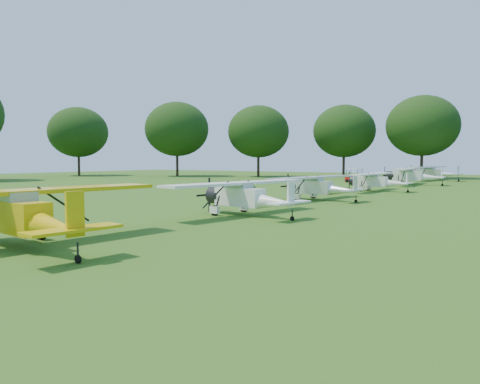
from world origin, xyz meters
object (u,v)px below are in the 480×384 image
(aircraft_3, at_px, (246,194))
(aircraft_4, at_px, (319,185))
(aircraft_2, at_px, (23,212))
(aircraft_5, at_px, (376,180))
(golf_cart, at_px, (354,178))
(aircraft_6, at_px, (412,174))
(aircraft_7, at_px, (433,172))

(aircraft_3, relative_size, aircraft_4, 1.03)
(aircraft_2, relative_size, aircraft_5, 1.17)
(aircraft_3, height_order, golf_cart, aircraft_3)
(aircraft_2, relative_size, aircraft_3, 1.10)
(aircraft_6, xyz_separation_m, golf_cart, (-7.62, 2.16, -0.63))
(aircraft_6, relative_size, aircraft_7, 0.98)
(aircraft_6, bearing_deg, golf_cart, 159.64)
(aircraft_4, bearing_deg, aircraft_6, 95.99)
(aircraft_4, relative_size, aircraft_6, 0.89)
(aircraft_4, bearing_deg, aircraft_7, 96.73)
(aircraft_3, relative_size, aircraft_6, 0.92)
(golf_cart, bearing_deg, aircraft_3, -67.03)
(aircraft_2, height_order, aircraft_5, aircraft_2)
(aircraft_5, bearing_deg, aircraft_2, -91.46)
(aircraft_2, bearing_deg, aircraft_4, 95.28)
(aircraft_5, height_order, golf_cart, aircraft_5)
(aircraft_7, xyz_separation_m, golf_cart, (-7.53, -10.63, -0.66))
(aircraft_2, relative_size, aircraft_6, 1.01)
(aircraft_2, distance_m, aircraft_6, 47.03)
(aircraft_2, distance_m, aircraft_7, 59.80)
(aircraft_2, height_order, golf_cart, aircraft_2)
(aircraft_6, xyz_separation_m, aircraft_7, (-0.09, 12.78, 0.02))
(aircraft_3, bearing_deg, aircraft_5, 99.61)
(aircraft_3, distance_m, aircraft_7, 48.08)
(aircraft_4, distance_m, aircraft_5, 11.76)
(aircraft_3, bearing_deg, golf_cart, 110.94)
(aircraft_4, relative_size, golf_cart, 4.18)
(aircraft_6, relative_size, golf_cart, 4.68)
(aircraft_4, distance_m, golf_cart, 27.66)
(aircraft_2, xyz_separation_m, aircraft_4, (0.68, 22.37, -0.14))
(aircraft_6, bearing_deg, aircraft_5, -95.25)
(aircraft_2, xyz_separation_m, aircraft_3, (1.22, 11.71, -0.11))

